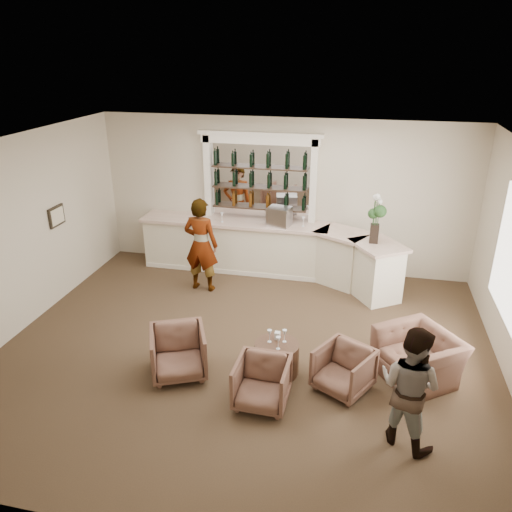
{
  "coord_description": "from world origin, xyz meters",
  "views": [
    {
      "loc": [
        1.68,
        -6.77,
        4.64
      ],
      "look_at": [
        -0.02,
        0.9,
        1.31
      ],
      "focal_mm": 35.0,
      "sensor_mm": 36.0,
      "label": 1
    }
  ],
  "objects": [
    {
      "name": "back_bar_alcove",
      "position": [
        -0.5,
        3.41,
        2.03
      ],
      "size": [
        2.64,
        0.25,
        3.0
      ],
      "color": "white",
      "rests_on": "ground"
    },
    {
      "name": "wine_glass_tbl_a",
      "position": [
        0.48,
        -0.44,
        0.6
      ],
      "size": [
        0.07,
        0.07,
        0.21
      ],
      "primitive_type": null,
      "color": "white",
      "rests_on": "cocktail_table"
    },
    {
      "name": "armchair_left",
      "position": [
        -0.84,
        -0.83,
        0.38
      ],
      "size": [
        1.07,
        1.08,
        0.75
      ],
      "primitive_type": "imported",
      "rotation": [
        0.0,
        0.0,
        0.42
      ],
      "color": "brown",
      "rests_on": "ground"
    },
    {
      "name": "wine_glass_bar_left",
      "position": [
        -1.23,
        2.97,
        1.25
      ],
      "size": [
        0.07,
        0.07,
        0.21
      ],
      "primitive_type": null,
      "color": "white",
      "rests_on": "bar_counter"
    },
    {
      "name": "sommelier",
      "position": [
        -1.39,
        2.02,
        0.96
      ],
      "size": [
        0.74,
        0.52,
        1.93
      ],
      "primitive_type": "imported",
      "rotation": [
        0.0,
        0.0,
        3.05
      ],
      "color": "gray",
      "rests_on": "ground"
    },
    {
      "name": "cocktail_table",
      "position": [
        0.6,
        -0.47,
        0.25
      ],
      "size": [
        0.68,
        0.68,
        0.5
      ],
      "primitive_type": "cylinder",
      "color": "#4D3221",
      "rests_on": "ground"
    },
    {
      "name": "armchair_center",
      "position": [
        0.53,
        -1.23,
        0.34
      ],
      "size": [
        0.74,
        0.76,
        0.68
      ],
      "primitive_type": "imported",
      "rotation": [
        0.0,
        0.0,
        -0.02
      ],
      "color": "brown",
      "rests_on": "ground"
    },
    {
      "name": "wine_glass_bar_right",
      "position": [
        0.51,
        3.07,
        1.25
      ],
      "size": [
        0.07,
        0.07,
        0.21
      ],
      "primitive_type": null,
      "color": "white",
      "rests_on": "bar_counter"
    },
    {
      "name": "guest",
      "position": [
        2.43,
        -1.53,
        0.82
      ],
      "size": [
        1.0,
        0.94,
        1.64
      ],
      "primitive_type": "imported",
      "rotation": [
        0.0,
        0.0,
        2.6
      ],
      "color": "gray",
      "rests_on": "ground"
    },
    {
      "name": "armchair_right",
      "position": [
        1.62,
        -0.67,
        0.34
      ],
      "size": [
        0.99,
        0.99,
        0.67
      ],
      "primitive_type": "imported",
      "rotation": [
        0.0,
        0.0,
        -0.51
      ],
      "color": "brown",
      "rests_on": "ground"
    },
    {
      "name": "ground",
      "position": [
        0.0,
        0.0,
        0.0
      ],
      "size": [
        8.0,
        8.0,
        0.0
      ],
      "primitive_type": "plane",
      "color": "#4C3926",
      "rests_on": "ground"
    },
    {
      "name": "flower_vase",
      "position": [
        1.95,
        2.45,
        1.68
      ],
      "size": [
        0.25,
        0.25,
        0.97
      ],
      "color": "black",
      "rests_on": "bar_counter"
    },
    {
      "name": "espresso_machine",
      "position": [
        0.01,
        3.0,
        1.34
      ],
      "size": [
        0.53,
        0.47,
        0.4
      ],
      "primitive_type": "cube",
      "rotation": [
        0.0,
        0.0,
        -0.2
      ],
      "color": "#BDBDC2",
      "rests_on": "bar_counter"
    },
    {
      "name": "room_shell",
      "position": [
        0.16,
        0.71,
        2.34
      ],
      "size": [
        8.04,
        7.02,
        3.32
      ],
      "color": "beige",
      "rests_on": "ground"
    },
    {
      "name": "napkin_holder",
      "position": [
        0.58,
        -0.33,
        0.56
      ],
      "size": [
        0.08,
        0.08,
        0.12
      ],
      "primitive_type": "cube",
      "color": "silver",
      "rests_on": "cocktail_table"
    },
    {
      "name": "armchair_far",
      "position": [
        2.68,
        -0.14,
        0.36
      ],
      "size": [
        1.45,
        1.48,
        0.73
      ],
      "primitive_type": "imported",
      "rotation": [
        0.0,
        0.0,
        -0.94
      ],
      "color": "brown",
      "rests_on": "ground"
    },
    {
      "name": "wine_glass_tbl_c",
      "position": [
        0.64,
        -0.6,
        0.6
      ],
      "size": [
        0.07,
        0.07,
        0.21
      ],
      "primitive_type": null,
      "color": "white",
      "rests_on": "cocktail_table"
    },
    {
      "name": "bar_counter",
      "position": [
        -0.16,
        3.0,
        0.57
      ],
      "size": [
        5.72,
        1.8,
        1.14
      ],
      "color": "white",
      "rests_on": "ground"
    },
    {
      "name": "wine_glass_tbl_b",
      "position": [
        0.7,
        -0.39,
        0.6
      ],
      "size": [
        0.07,
        0.07,
        0.21
      ],
      "primitive_type": null,
      "color": "white",
      "rests_on": "cocktail_table"
    }
  ]
}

